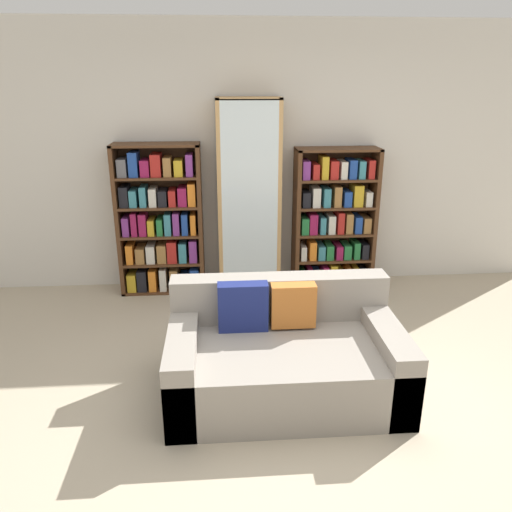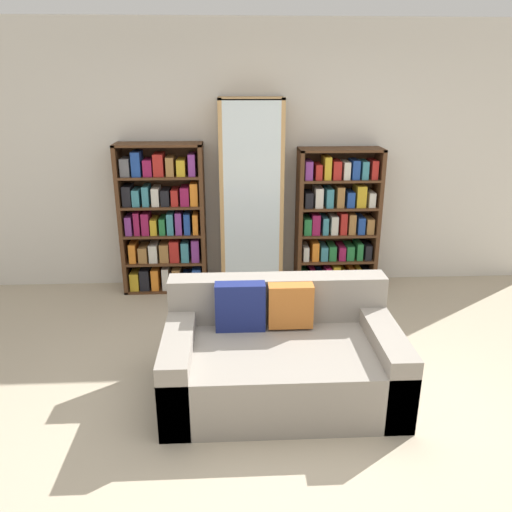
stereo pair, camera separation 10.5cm
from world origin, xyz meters
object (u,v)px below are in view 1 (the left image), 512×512
object	(u,v)px
display_cabinet	(249,199)
wine_bottle	(321,323)
bookshelf_right	(334,221)
bookshelf_left	(161,223)
couch	(284,357)

from	to	relation	value
display_cabinet	wine_bottle	world-z (taller)	display_cabinet
display_cabinet	bookshelf_right	bearing A→B (deg)	1.01
bookshelf_left	wine_bottle	bearing A→B (deg)	-38.80
display_cabinet	wine_bottle	size ratio (longest dim) A/B	5.74
bookshelf_left	bookshelf_right	xyz separation A→B (m)	(1.81, 0.00, -0.02)
couch	display_cabinet	bearing A→B (deg)	93.84
wine_bottle	display_cabinet	bearing A→B (deg)	115.53
bookshelf_right	display_cabinet	bearing A→B (deg)	-178.99
display_cabinet	bookshelf_right	size ratio (longest dim) A/B	1.33
bookshelf_left	wine_bottle	xyz separation A→B (m)	(1.46, -1.18, -0.60)
display_cabinet	wine_bottle	xyz separation A→B (m)	(0.56, -1.16, -0.84)
couch	wine_bottle	world-z (taller)	couch
bookshelf_left	display_cabinet	xyz separation A→B (m)	(0.91, -0.02, 0.24)
couch	wine_bottle	bearing A→B (deg)	60.15
couch	bookshelf_right	distance (m)	2.12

